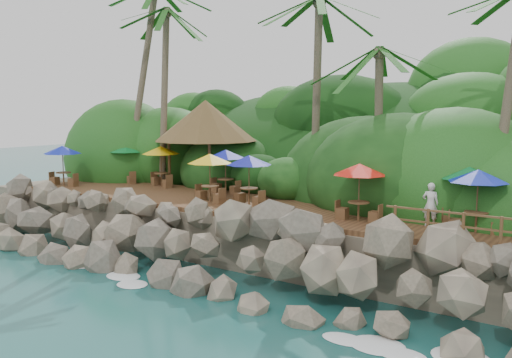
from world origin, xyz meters
The scene contains 10 objects.
ground centered at (0.00, 0.00, 0.00)m, with size 140.00×140.00×0.00m, color #19514F.
land_base centered at (0.00, 16.00, 1.05)m, with size 32.00×25.20×2.10m, color gray.
jungle_hill centered at (0.00, 23.50, 0.00)m, with size 44.80×28.00×15.40m, color #143811.
seawall centered at (0.00, 2.00, 1.15)m, with size 29.00×4.00×2.30m, color gray, non-canonical shape.
terrace centered at (0.00, 6.00, 2.20)m, with size 26.00×5.00×0.20m, color brown.
jungle_foliage centered at (0.00, 15.00, 0.00)m, with size 44.00×16.00×12.00m, color #143811, non-canonical shape.
foam_line centered at (0.00, 0.30, 0.03)m, with size 25.20×0.80×0.06m.
palapa centered at (-5.69, 9.45, 5.79)m, with size 5.56×5.56×4.60m.
dining_clusters centered at (0.88, 6.20, 4.09)m, with size 25.59×4.80×2.16m.
waiter centered at (7.76, 5.69, 3.09)m, with size 0.58×0.38×1.58m, color white.
Camera 1 is at (13.83, -14.03, 6.55)m, focal length 39.43 mm.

